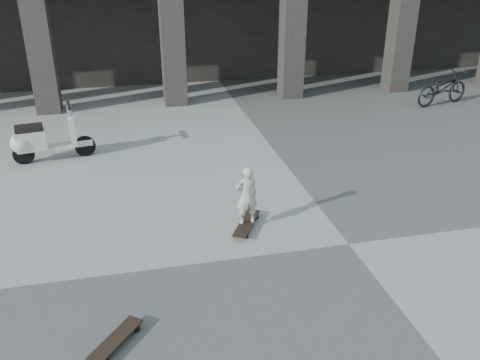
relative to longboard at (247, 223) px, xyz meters
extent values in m
plane|color=#50504E|center=(1.45, -0.88, -0.08)|extent=(90.00, 90.00, 0.00)
cube|color=#2A2623|center=(-3.91, 7.62, 1.92)|extent=(0.65, 0.65, 4.00)
cube|color=#2A2623|center=(-0.33, 7.62, 1.92)|extent=(0.65, 0.65, 4.00)
cube|color=#2A2623|center=(3.24, 7.62, 1.92)|extent=(0.65, 0.65, 4.00)
cube|color=#2A2623|center=(6.81, 7.62, 1.92)|extent=(0.65, 0.65, 4.00)
cube|color=black|center=(0.00, 0.00, 0.01)|extent=(0.66, 0.95, 0.02)
cube|color=#B2B2B7|center=(0.16, 0.29, -0.03)|extent=(0.20, 0.14, 0.03)
cube|color=#B2B2B7|center=(-0.16, -0.29, -0.03)|extent=(0.20, 0.14, 0.03)
cylinder|color=black|center=(0.08, 0.34, -0.04)|extent=(0.06, 0.08, 0.07)
cylinder|color=black|center=(0.25, 0.25, -0.04)|extent=(0.06, 0.08, 0.07)
cylinder|color=black|center=(-0.25, -0.25, -0.04)|extent=(0.06, 0.08, 0.07)
cylinder|color=black|center=(-0.08, -0.34, -0.04)|extent=(0.06, 0.08, 0.07)
cube|color=black|center=(-2.15, -2.33, 0.01)|extent=(0.67, 0.77, 0.02)
cube|color=#B2B2B7|center=(-1.97, -2.11, -0.03)|extent=(0.18, 0.16, 0.03)
cube|color=#B2B2B7|center=(-2.33, -2.56, -0.03)|extent=(0.18, 0.16, 0.03)
cylinder|color=black|center=(-2.04, -2.05, -0.04)|extent=(0.07, 0.08, 0.07)
cylinder|color=black|center=(-1.90, -2.17, -0.04)|extent=(0.07, 0.08, 0.07)
cylinder|color=black|center=(-2.40, -2.50, -0.04)|extent=(0.07, 0.08, 0.07)
imported|color=#B8B0A6|center=(0.00, 0.00, 0.52)|extent=(0.39, 0.27, 1.01)
cylinder|color=black|center=(-2.76, 3.94, 0.15)|extent=(0.46, 0.18, 0.45)
cylinder|color=black|center=(-4.03, 3.75, 0.15)|extent=(0.46, 0.18, 0.45)
cube|color=beige|center=(-3.36, 3.85, 0.22)|extent=(0.71, 0.39, 0.08)
cube|color=beige|center=(-3.84, 3.78, 0.43)|extent=(0.67, 0.45, 0.43)
sphere|color=beige|center=(-4.03, 3.75, 0.40)|extent=(0.47, 0.47, 0.47)
cube|color=black|center=(-3.84, 3.78, 0.71)|extent=(0.60, 0.37, 0.11)
cube|color=beige|center=(-2.98, 3.91, 0.54)|extent=(0.17, 0.39, 0.65)
cube|color=beige|center=(-2.76, 3.94, 0.24)|extent=(0.36, 0.21, 0.14)
cylinder|color=#B2B2B7|center=(-2.98, 3.91, 0.96)|extent=(0.12, 0.12, 0.34)
cylinder|color=black|center=(-2.98, 3.91, 1.11)|extent=(0.15, 0.57, 0.07)
sphere|color=white|center=(-2.92, 3.92, 0.82)|extent=(0.14, 0.14, 0.14)
imported|color=black|center=(7.32, 5.78, 0.42)|extent=(1.99, 1.11, 0.99)
camera|label=1|loc=(-1.76, -7.17, 4.21)|focal=38.00mm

